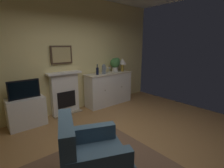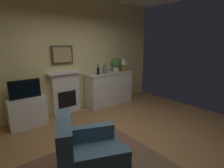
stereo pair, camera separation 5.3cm
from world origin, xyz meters
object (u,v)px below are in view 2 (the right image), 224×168
at_px(armchair, 88,157).
at_px(table_lamp, 123,62).
at_px(tv_set, 25,89).
at_px(wine_bottle, 98,71).
at_px(tv_cabinet, 27,112).
at_px(wine_glass_center, 110,69).
at_px(framed_picture, 62,55).
at_px(potted_plant_small, 116,63).
at_px(vase_decorative, 105,69).
at_px(fireplace_unit, 66,93).
at_px(wine_glass_left, 107,69).
at_px(sideboard_cabinet, 110,88).

bearing_deg(armchair, table_lamp, 40.20).
relative_size(tv_set, armchair, 0.60).
relative_size(wine_bottle, tv_cabinet, 0.39).
xyz_separation_m(table_lamp, wine_glass_center, (-0.51, 0.02, -0.16)).
xyz_separation_m(framed_picture, potted_plant_small, (1.62, -0.18, -0.31)).
height_order(vase_decorative, potted_plant_small, potted_plant_small).
distance_m(fireplace_unit, wine_glass_center, 1.47).
height_order(wine_glass_center, vase_decorative, vase_decorative).
bearing_deg(tv_set, wine_bottle, -0.96).
distance_m(framed_picture, table_lamp, 1.91).
bearing_deg(tv_cabinet, table_lamp, -0.30).
bearing_deg(fireplace_unit, tv_cabinet, -170.55).
distance_m(wine_glass_center, armchair, 3.16).
height_order(wine_glass_left, vase_decorative, vase_decorative).
distance_m(table_lamp, wine_glass_left, 0.64).
distance_m(framed_picture, tv_set, 1.21).
height_order(tv_set, potted_plant_small, potted_plant_small).
bearing_deg(wine_glass_center, vase_decorative, -165.28).
xyz_separation_m(table_lamp, wine_bottle, (-0.98, -0.04, -0.17)).
bearing_deg(fireplace_unit, tv_set, -169.23).
distance_m(framed_picture, wine_glass_center, 1.45).
distance_m(framed_picture, wine_bottle, 1.03).
relative_size(wine_glass_center, tv_cabinet, 0.22).
xyz_separation_m(fireplace_unit, wine_glass_center, (1.36, -0.16, 0.53)).
bearing_deg(tv_set, sideboard_cabinet, 0.20).
xyz_separation_m(framed_picture, wine_bottle, (0.89, -0.26, -0.46)).
bearing_deg(tv_cabinet, sideboard_cabinet, -0.37).
xyz_separation_m(framed_picture, wine_glass_center, (1.36, -0.21, -0.44)).
relative_size(tv_cabinet, potted_plant_small, 1.74).
xyz_separation_m(fireplace_unit, sideboard_cabinet, (1.32, -0.18, -0.07)).
distance_m(sideboard_cabinet, tv_set, 2.33).
relative_size(wine_glass_left, wine_glass_center, 1.00).
distance_m(sideboard_cabinet, wine_bottle, 0.73).
bearing_deg(wine_bottle, potted_plant_small, 6.60).
bearing_deg(vase_decorative, armchair, -130.61).
bearing_deg(wine_glass_center, armchair, -133.39).
xyz_separation_m(table_lamp, tv_set, (-2.85, -0.01, -0.39)).
xyz_separation_m(framed_picture, tv_cabinet, (-0.97, -0.21, -1.20)).
bearing_deg(tv_cabinet, potted_plant_small, 0.67).
xyz_separation_m(sideboard_cabinet, wine_glass_left, (-0.07, 0.03, 0.60)).
relative_size(fireplace_unit, vase_decorative, 3.91).
distance_m(potted_plant_small, armchair, 3.39).
distance_m(fireplace_unit, armchair, 2.52).
height_order(table_lamp, wine_bottle, table_lamp).
distance_m(wine_glass_center, tv_cabinet, 2.46).
relative_size(sideboard_cabinet, wine_bottle, 5.09).
distance_m(sideboard_cabinet, wine_glass_center, 0.60).
relative_size(table_lamp, wine_bottle, 1.38).
height_order(framed_picture, tv_cabinet, framed_picture).
distance_m(table_lamp, armchair, 3.55).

